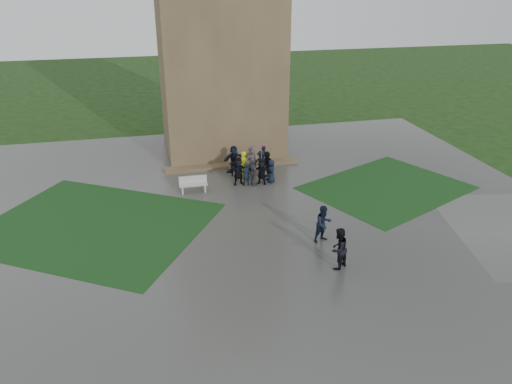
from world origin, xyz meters
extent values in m
plane|color=black|center=(0.00, 0.00, 0.00)|extent=(120.00, 120.00, 0.00)
cube|color=#393937|center=(0.00, 2.00, 0.01)|extent=(34.00, 34.00, 0.02)
cube|color=#123414|center=(-8.50, 4.00, 0.03)|extent=(14.10, 13.46, 0.01)
cube|color=#123414|center=(8.50, 5.00, 0.03)|extent=(11.12, 10.15, 0.01)
cube|color=brown|center=(0.00, 15.00, 9.00)|extent=(8.00, 8.00, 18.00)
cube|color=brown|center=(0.00, 10.60, 0.13)|extent=(9.00, 0.80, 0.22)
cube|color=#B7B7B2|center=(-2.99, 7.03, 0.51)|extent=(1.67, 0.52, 0.07)
cube|color=#B7B7B2|center=(-3.66, 7.03, 0.25)|extent=(0.09, 0.44, 0.47)
cube|color=#B7B7B2|center=(-2.33, 7.02, 0.25)|extent=(0.09, 0.44, 0.47)
cube|color=#B7B7B2|center=(-2.99, 7.27, 0.76)|extent=(1.66, 0.08, 0.44)
imported|color=black|center=(1.75, 8.09, 0.91)|extent=(0.60, 0.92, 1.79)
imported|color=black|center=(1.62, 8.95, 0.81)|extent=(1.11, 1.08, 1.58)
imported|color=black|center=(1.85, 9.55, 0.87)|extent=(0.72, 0.73, 1.70)
imported|color=#3E3E43|center=(1.05, 9.16, 0.84)|extent=(0.62, 0.43, 1.64)
imported|color=black|center=(-0.02, 9.77, 0.90)|extent=(1.73, 1.08, 1.76)
imported|color=black|center=(-0.15, 9.06, 0.74)|extent=(0.80, 0.73, 1.44)
imported|color=#D3EB0D|center=(0.26, 8.23, 0.96)|extent=(0.52, 0.72, 1.87)
imported|color=black|center=(-0.15, 7.59, 0.89)|extent=(1.66, 0.75, 1.74)
imported|color=black|center=(0.25, 7.31, 0.75)|extent=(0.58, 0.43, 1.46)
imported|color=#3E3E43|center=(0.69, 7.20, 0.86)|extent=(0.73, 1.07, 1.68)
imported|color=black|center=(1.25, 7.36, 0.80)|extent=(1.53, 1.14, 1.57)
imported|color=black|center=(1.89, 7.48, 0.75)|extent=(0.78, 0.86, 1.46)
imported|color=#D758A3|center=(1.25, 7.36, 2.14)|extent=(1.03, 1.03, 0.95)
imported|color=purple|center=(0.69, 7.20, 2.07)|extent=(1.09, 1.09, 1.00)
imported|color=black|center=(2.47, -0.22, 0.95)|extent=(1.02, 0.78, 1.87)
imported|color=black|center=(2.27, -2.65, 0.99)|extent=(1.08, 0.99, 1.94)
camera|label=1|loc=(-5.55, -20.23, 12.15)|focal=35.00mm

